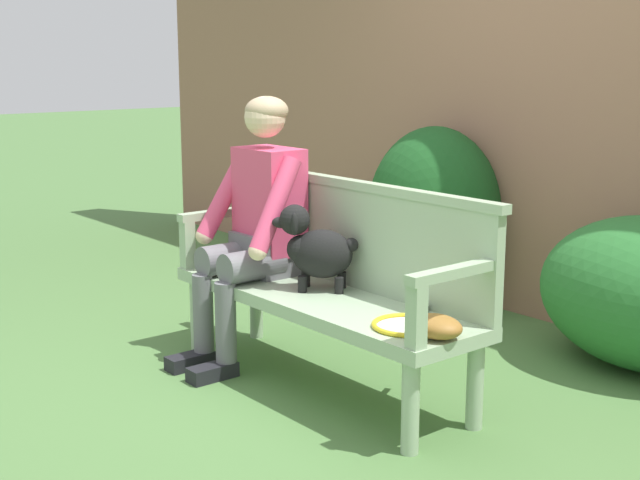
% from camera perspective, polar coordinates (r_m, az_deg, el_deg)
% --- Properties ---
extents(ground_plane, '(40.00, 40.00, 0.00)m').
position_cam_1_polar(ground_plane, '(4.14, 0.00, -9.36)').
color(ground_plane, '#4C753D').
extents(brick_garden_fence, '(8.00, 0.30, 2.77)m').
position_cam_1_polar(brick_garden_fence, '(5.18, 15.76, 10.14)').
color(brick_garden_fence, '#936651').
rests_on(brick_garden_fence, ground).
extents(hedge_bush_mid_left, '(0.74, 0.48, 0.61)m').
position_cam_1_polar(hedge_bush_mid_left, '(5.80, 4.18, -0.08)').
color(hedge_bush_mid_left, '#286B2D').
rests_on(hedge_bush_mid_left, ground).
extents(hedge_bush_far_right, '(0.85, 0.78, 1.09)m').
position_cam_1_polar(hedge_bush_far_right, '(5.42, 7.36, 1.59)').
color(hedge_bush_far_right, '#194C1E').
rests_on(hedge_bush_far_right, ground).
extents(garden_bench, '(1.70, 0.49, 0.44)m').
position_cam_1_polar(garden_bench, '(4.02, 0.00, -4.30)').
color(garden_bench, '#9EB793').
rests_on(garden_bench, ground).
extents(bench_backrest, '(1.74, 0.06, 0.50)m').
position_cam_1_polar(bench_backrest, '(4.08, 2.34, 0.45)').
color(bench_backrest, '#9EB793').
rests_on(bench_backrest, garden_bench).
extents(bench_armrest_left_end, '(0.06, 0.49, 0.28)m').
position_cam_1_polar(bench_armrest_left_end, '(4.56, -7.32, 0.88)').
color(bench_armrest_left_end, '#9EB793').
rests_on(bench_armrest_left_end, garden_bench).
extents(bench_armrest_right_end, '(0.06, 0.49, 0.28)m').
position_cam_1_polar(bench_armrest_right_end, '(3.32, 7.72, -3.25)').
color(bench_armrest_right_end, '#9EB793').
rests_on(bench_armrest_right_end, garden_bench).
extents(person_seated, '(0.56, 0.65, 1.31)m').
position_cam_1_polar(person_seated, '(4.31, -4.14, 1.31)').
color(person_seated, black).
rests_on(person_seated, ground).
extents(dog_on_bench, '(0.36, 0.34, 0.40)m').
position_cam_1_polar(dog_on_bench, '(4.03, -0.34, -0.50)').
color(dog_on_bench, black).
rests_on(dog_on_bench, garden_bench).
extents(tennis_racket, '(0.41, 0.57, 0.03)m').
position_cam_1_polar(tennis_racket, '(3.56, 5.81, -5.37)').
color(tennis_racket, yellow).
rests_on(tennis_racket, garden_bench).
extents(baseball_glove, '(0.23, 0.18, 0.09)m').
position_cam_1_polar(baseball_glove, '(3.42, 7.52, -5.55)').
color(baseball_glove, '#9E6B2D').
rests_on(baseball_glove, garden_bench).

